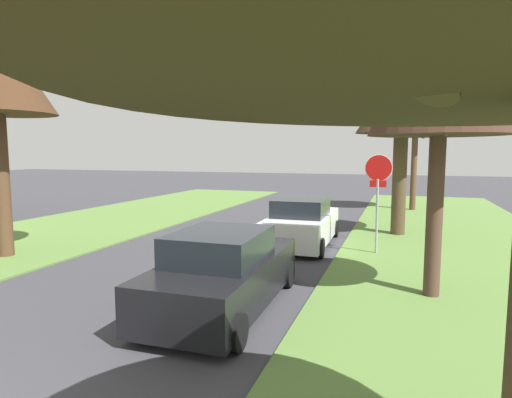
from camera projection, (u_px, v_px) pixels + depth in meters
stop_sign_far at (378, 182)px, 12.47m from camera, size 0.81×0.36×2.96m
street_tree_right_mid_a at (442, 46)px, 8.37m from camera, size 2.82×2.82×6.96m
street_tree_right_mid_b at (402, 100)px, 15.12m from camera, size 3.26×3.26×6.31m
street_tree_right_far at (417, 84)px, 21.61m from camera, size 3.52×3.52×8.36m
parked_sedan_black at (224, 273)px, 8.22m from camera, size 2.00×4.43×1.57m
parked_sedan_white at (302, 223)px, 13.95m from camera, size 2.00×4.43×1.57m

